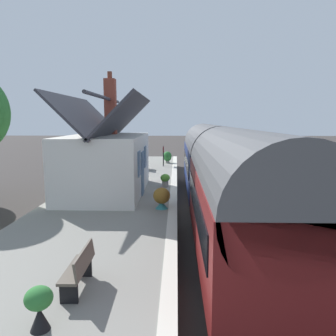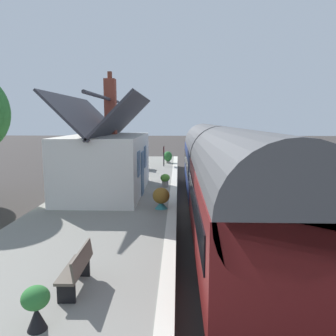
% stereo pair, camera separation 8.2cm
% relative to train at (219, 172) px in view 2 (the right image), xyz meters
% --- Properties ---
extents(ground_plane, '(160.00, 160.00, 0.00)m').
position_rel_train_xyz_m(ground_plane, '(1.56, 0.90, -2.22)').
color(ground_plane, '#383330').
extents(platform, '(32.00, 5.84, 0.97)m').
position_rel_train_xyz_m(platform, '(1.56, 4.82, -1.73)').
color(platform, gray).
rests_on(platform, ground).
extents(platform_edge_coping, '(32.00, 0.36, 0.02)m').
position_rel_train_xyz_m(platform_edge_coping, '(1.56, 2.08, -1.24)').
color(platform_edge_coping, beige).
rests_on(platform_edge_coping, platform).
extents(rail_near, '(52.00, 0.08, 0.14)m').
position_rel_train_xyz_m(rail_near, '(1.56, -0.72, -2.15)').
color(rail_near, gray).
rests_on(rail_near, ground).
extents(rail_far, '(52.00, 0.08, 0.14)m').
position_rel_train_xyz_m(rail_far, '(1.56, 0.72, -2.15)').
color(rail_far, gray).
rests_on(rail_far, ground).
extents(train, '(19.62, 2.73, 4.32)m').
position_rel_train_xyz_m(train, '(0.00, 0.00, 0.00)').
color(train, black).
rests_on(train, ground).
extents(station_building, '(7.06, 3.83, 6.07)m').
position_rel_train_xyz_m(station_building, '(1.20, 5.39, 0.36)').
color(station_building, white).
rests_on(station_building, platform).
extents(bench_platform_end, '(1.41, 0.46, 0.88)m').
position_rel_train_xyz_m(bench_platform_end, '(-8.15, 4.00, -0.77)').
color(bench_platform_end, brown).
rests_on(bench_platform_end, platform).
extents(bench_near_building, '(1.41, 0.45, 0.88)m').
position_rel_train_xyz_m(bench_near_building, '(8.74, 4.21, -0.77)').
color(bench_near_building, brown).
rests_on(bench_near_building, platform).
extents(planter_bench_right, '(0.71, 0.71, 0.98)m').
position_rel_train_xyz_m(planter_bench_right, '(12.64, 2.71, -0.75)').
color(planter_bench_right, gray).
rests_on(planter_bench_right, platform).
extents(planter_under_sign, '(0.51, 0.51, 0.72)m').
position_rel_train_xyz_m(planter_under_sign, '(2.59, 2.54, -0.82)').
color(planter_under_sign, gray).
rests_on(planter_under_sign, platform).
extents(planter_bench_left, '(0.74, 0.32, 0.54)m').
position_rel_train_xyz_m(planter_bench_left, '(10.28, 5.61, -0.99)').
color(planter_bench_left, teal).
rests_on(planter_bench_left, platform).
extents(planter_by_door, '(0.86, 0.32, 0.60)m').
position_rel_train_xyz_m(planter_by_door, '(12.66, 5.81, -0.96)').
color(planter_by_door, '#9E5138').
rests_on(planter_by_door, platform).
extents(planter_edge_far, '(1.02, 0.32, 0.55)m').
position_rel_train_xyz_m(planter_edge_far, '(6.23, 4.53, -0.98)').
color(planter_edge_far, gray).
rests_on(planter_edge_far, platform).
extents(planter_corner_building, '(0.69, 0.69, 0.92)m').
position_rel_train_xyz_m(planter_corner_building, '(-1.70, 2.53, -0.78)').
color(planter_corner_building, teal).
rests_on(planter_corner_building, platform).
extents(planter_edge_near, '(0.48, 0.48, 0.79)m').
position_rel_train_xyz_m(planter_edge_near, '(-9.54, 4.28, -0.79)').
color(planter_edge_near, black).
rests_on(planter_edge_near, platform).
extents(station_sign_board, '(0.96, 0.06, 1.57)m').
position_rel_train_xyz_m(station_sign_board, '(10.85, 2.98, -0.06)').
color(station_sign_board, black).
rests_on(station_sign_board, platform).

